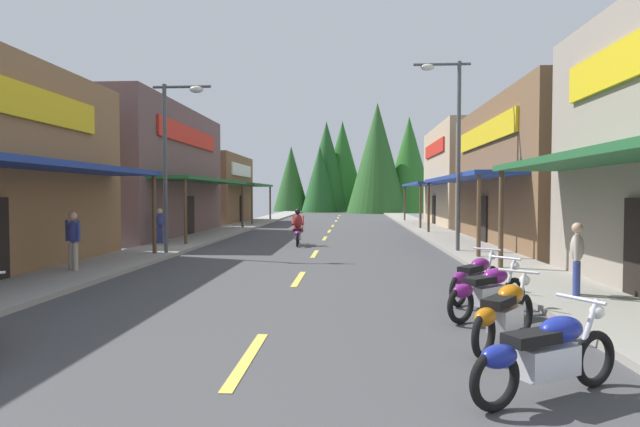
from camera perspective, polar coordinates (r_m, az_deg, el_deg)
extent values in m
cube|color=#424244|center=(24.43, 0.35, -3.13)|extent=(9.65, 79.65, 0.10)
cube|color=#9E9991|center=(25.46, -13.22, -2.72)|extent=(2.30, 79.65, 0.12)
cube|color=gray|center=(24.81, 14.29, -2.86)|extent=(2.30, 79.65, 0.12)
cube|color=#E0C64C|center=(7.17, -7.96, -15.46)|extent=(0.16, 2.40, 0.01)
cube|color=#E0C64C|center=(13.47, -2.35, -7.15)|extent=(0.16, 2.40, 0.01)
cube|color=#E0C64C|center=(19.02, -0.58, -4.44)|extent=(0.16, 2.40, 0.01)
cube|color=#E0C64C|center=(25.73, 0.52, -2.74)|extent=(0.16, 2.40, 0.01)
cube|color=#E0C64C|center=(30.76, 1.03, -1.95)|extent=(0.16, 2.40, 0.01)
cube|color=#E0C64C|center=(36.06, 1.41, -1.36)|extent=(0.16, 2.40, 0.01)
cube|color=#E0C64C|center=(42.82, 1.76, -0.82)|extent=(0.16, 2.40, 0.01)
cube|color=#E0C64C|center=(48.81, 1.99, -0.46)|extent=(0.16, 2.40, 0.01)
cube|color=#E0C64C|center=(53.97, 2.14, -0.22)|extent=(0.16, 2.40, 0.01)
cube|color=navy|center=(13.99, -29.46, 4.82)|extent=(1.80, 12.42, 0.16)
cylinder|color=brown|center=(19.04, -17.67, -0.29)|extent=(0.14, 0.14, 2.82)
cube|color=brown|center=(29.62, -21.97, 4.19)|extent=(8.49, 12.83, 6.67)
cube|color=#236033|center=(27.78, -12.31, 3.54)|extent=(1.80, 11.54, 0.16)
cylinder|color=brown|center=(22.25, -14.49, 0.06)|extent=(0.14, 0.14, 2.82)
cylinder|color=brown|center=(33.02, -8.47, 0.74)|extent=(0.14, 0.14, 2.82)
cube|color=red|center=(28.17, -14.01, 8.21)|extent=(0.10, 8.98, 0.90)
cube|color=black|center=(28.04, -13.98, -0.27)|extent=(0.08, 1.10, 2.10)
cube|color=brown|center=(41.15, -13.78, 2.59)|extent=(7.56, 9.24, 5.15)
cube|color=#236033|center=(40.01, -7.36, 3.11)|extent=(1.80, 8.32, 0.16)
cylinder|color=brown|center=(35.99, -7.46, 0.86)|extent=(0.14, 0.14, 2.82)
cylinder|color=brown|center=(43.79, -5.47, 1.08)|extent=(0.14, 0.14, 2.82)
cube|color=white|center=(40.21, -8.55, 4.70)|extent=(0.10, 6.47, 0.90)
cube|color=black|center=(40.19, -8.56, 0.46)|extent=(0.08, 1.10, 2.10)
cube|color=#236033|center=(11.78, 28.03, 5.41)|extent=(1.80, 8.68, 0.16)
cylinder|color=brown|center=(15.44, 19.19, -0.84)|extent=(0.14, 0.14, 2.82)
cube|color=black|center=(12.19, 31.57, -3.48)|extent=(0.08, 1.10, 2.10)
cube|color=brown|center=(25.23, 27.03, 3.92)|extent=(8.51, 13.12, 6.15)
cube|color=navy|center=(23.66, 15.47, 3.78)|extent=(1.80, 11.81, 0.16)
cylinder|color=brown|center=(17.94, 16.97, -0.43)|extent=(0.14, 0.14, 2.82)
cylinder|color=brown|center=(29.16, 11.79, 0.55)|extent=(0.14, 0.14, 2.82)
cube|color=yellow|center=(23.98, 17.50, 8.29)|extent=(0.10, 9.19, 0.90)
cube|color=black|center=(23.86, 17.45, -0.70)|extent=(0.08, 1.10, 2.10)
cube|color=tan|center=(38.30, 17.40, 3.90)|extent=(6.70, 11.26, 6.89)
cube|color=navy|center=(37.50, 11.06, 3.16)|extent=(1.80, 10.14, 0.16)
cylinder|color=brown|center=(32.59, 10.92, 0.71)|extent=(0.14, 0.14, 2.82)
cylinder|color=brown|center=(42.26, 9.25, 1.02)|extent=(0.14, 0.14, 2.82)
cube|color=red|center=(37.75, 12.36, 6.90)|extent=(0.10, 7.89, 0.90)
cube|color=black|center=(37.63, 12.33, 0.33)|extent=(0.08, 1.10, 2.10)
cylinder|color=#474C51|center=(19.21, -16.57, 4.54)|extent=(0.14, 0.14, 6.04)
cylinder|color=#474C51|center=(19.36, -14.87, 13.25)|extent=(2.05, 0.10, 0.10)
ellipsoid|color=silver|center=(19.18, -13.35, 13.06)|extent=(0.50, 0.30, 0.24)
cylinder|color=#474C51|center=(19.75, 14.91, 5.88)|extent=(0.14, 0.14, 7.00)
cylinder|color=#474C51|center=(20.15, 13.19, 15.60)|extent=(2.05, 0.10, 0.10)
ellipsoid|color=silver|center=(20.05, 11.66, 15.39)|extent=(0.50, 0.30, 0.24)
torus|color=black|center=(6.81, 27.80, -13.88)|extent=(0.60, 0.41, 0.64)
torus|color=black|center=(5.71, 18.58, -16.87)|extent=(0.60, 0.41, 0.64)
cube|color=silver|center=(6.22, 23.64, -14.59)|extent=(0.75, 0.59, 0.32)
ellipsoid|color=navy|center=(6.29, 24.87, -11.41)|extent=(0.64, 0.56, 0.28)
cube|color=black|center=(5.96, 22.10, -12.50)|extent=(0.66, 0.54, 0.12)
ellipsoid|color=navy|center=(5.68, 18.97, -14.56)|extent=(0.50, 0.43, 0.24)
cylinder|color=silver|center=(6.63, 27.18, -11.37)|extent=(0.35, 0.24, 0.71)
cylinder|color=silver|center=(6.46, 26.60, -8.36)|extent=(0.34, 0.54, 0.04)
sphere|color=white|center=(6.71, 28.03, -9.47)|extent=(0.16, 0.16, 0.16)
torus|color=black|center=(8.73, 21.37, -10.28)|extent=(0.46, 0.57, 0.64)
torus|color=black|center=(7.36, 17.46, -12.54)|extent=(0.46, 0.57, 0.64)
cube|color=silver|center=(8.02, 19.60, -10.76)|extent=(0.64, 0.73, 0.32)
ellipsoid|color=#BF660C|center=(8.14, 20.13, -8.28)|extent=(0.59, 0.64, 0.28)
cube|color=black|center=(7.73, 18.96, -9.11)|extent=(0.58, 0.65, 0.12)
ellipsoid|color=#BF660C|center=(7.35, 17.64, -10.71)|extent=(0.46, 0.50, 0.24)
cylinder|color=silver|center=(8.54, 21.11, -8.28)|extent=(0.27, 0.33, 0.71)
cylinder|color=silver|center=(8.37, 20.87, -5.92)|extent=(0.50, 0.39, 0.04)
sphere|color=white|center=(8.66, 21.48, -6.81)|extent=(0.16, 0.16, 0.16)
torus|color=black|center=(10.35, 20.40, -8.33)|extent=(0.56, 0.49, 0.64)
torus|color=black|center=(9.16, 15.13, -9.62)|extent=(0.56, 0.49, 0.64)
cube|color=silver|center=(9.73, 17.94, -8.48)|extent=(0.72, 0.66, 0.32)
ellipsoid|color=#721972|center=(9.83, 18.65, -6.48)|extent=(0.64, 0.60, 0.28)
cube|color=black|center=(9.48, 17.06, -7.03)|extent=(0.64, 0.60, 0.12)
ellipsoid|color=#721972|center=(9.15, 15.35, -8.17)|extent=(0.49, 0.47, 0.24)
cylinder|color=silver|center=(10.19, 20.02, -6.60)|extent=(0.32, 0.28, 0.71)
cylinder|color=silver|center=(10.04, 19.66, -4.60)|extent=(0.41, 0.49, 0.04)
sphere|color=white|center=(10.29, 20.53, -5.40)|extent=(0.16, 0.16, 0.16)
torus|color=black|center=(11.84, 18.24, -6.99)|extent=(0.48, 0.56, 0.64)
torus|color=black|center=(10.50, 14.90, -8.11)|extent=(0.48, 0.56, 0.64)
cube|color=silver|center=(11.15, 16.68, -7.12)|extent=(0.65, 0.72, 0.32)
ellipsoid|color=#721972|center=(11.29, 17.13, -5.37)|extent=(0.60, 0.64, 0.28)
cube|color=black|center=(10.89, 16.13, -5.84)|extent=(0.59, 0.64, 0.12)
ellipsoid|color=#721972|center=(10.51, 15.04, -6.84)|extent=(0.46, 0.49, 0.24)
cylinder|color=silver|center=(11.68, 18.00, -5.48)|extent=(0.28, 0.33, 0.71)
cylinder|color=silver|center=(11.53, 17.78, -3.73)|extent=(0.49, 0.40, 0.04)
sphere|color=white|center=(11.80, 18.33, -4.43)|extent=(0.16, 0.16, 0.16)
torus|color=black|center=(23.06, -2.40, -2.52)|extent=(0.15, 0.65, 0.64)
torus|color=black|center=(21.57, -2.49, -2.83)|extent=(0.15, 0.65, 0.64)
cube|color=silver|center=(22.31, -2.44, -2.46)|extent=(0.34, 0.72, 0.32)
ellipsoid|color=#721972|center=(22.48, -2.43, -1.61)|extent=(0.37, 0.58, 0.28)
cube|color=black|center=(22.04, -2.46, -1.79)|extent=(0.33, 0.62, 0.12)
ellipsoid|color=#721972|center=(21.60, -2.49, -2.21)|extent=(0.28, 0.46, 0.24)
cylinder|color=silver|center=(22.91, -2.41, -1.72)|extent=(0.09, 0.38, 0.71)
cylinder|color=silver|center=(22.77, -2.42, -0.81)|extent=(0.60, 0.09, 0.04)
sphere|color=white|center=(23.06, -2.40, -1.20)|extent=(0.16, 0.16, 0.16)
ellipsoid|color=maroon|center=(22.12, -2.45, -0.82)|extent=(0.41, 0.41, 0.64)
sphere|color=black|center=(22.15, -2.45, 0.22)|extent=(0.24, 0.24, 0.24)
cylinder|color=maroon|center=(22.31, -2.85, -1.69)|extent=(0.17, 0.43, 0.24)
cylinder|color=maroon|center=(22.42, -2.97, -0.78)|extent=(0.14, 0.51, 0.40)
cylinder|color=maroon|center=(22.30, -2.03, -1.69)|extent=(0.17, 0.43, 0.24)
cylinder|color=maroon|center=(22.41, -1.91, -0.78)|extent=(0.14, 0.51, 0.40)
cylinder|color=#333F8C|center=(22.84, -16.87, -2.45)|extent=(0.14, 0.14, 0.80)
cylinder|color=#333F8C|center=(22.91, -17.29, -2.44)|extent=(0.14, 0.14, 0.80)
ellipsoid|color=#333F8C|center=(22.83, -17.09, -0.74)|extent=(0.36, 0.27, 0.57)
cylinder|color=#333F8C|center=(22.75, -16.53, -0.67)|extent=(0.09, 0.09, 0.54)
cylinder|color=#333F8C|center=(22.92, -17.65, -0.66)|extent=(0.09, 0.09, 0.54)
sphere|color=beige|center=(22.82, -17.10, 0.27)|extent=(0.22, 0.22, 0.22)
cylinder|color=#333F8C|center=(12.00, 26.25, -6.59)|extent=(0.14, 0.14, 0.80)
cylinder|color=#333F8C|center=(11.83, 26.22, -6.72)|extent=(0.14, 0.14, 0.80)
ellipsoid|color=#B2A599|center=(11.83, 26.29, -3.37)|extent=(0.39, 0.44, 0.57)
cylinder|color=#B2A599|center=(12.07, 26.33, -3.13)|extent=(0.09, 0.09, 0.54)
cylinder|color=#B2A599|center=(11.59, 26.25, -3.33)|extent=(0.09, 0.09, 0.54)
sphere|color=tan|center=(11.80, 26.32, -1.41)|extent=(0.22, 0.22, 0.22)
cylinder|color=#B2A599|center=(15.55, -25.17, -4.53)|extent=(0.14, 0.14, 0.86)
cylinder|color=#B2A599|center=(15.70, -25.56, -4.48)|extent=(0.14, 0.14, 0.86)
ellipsoid|color=#333F8C|center=(15.56, -25.41, -1.83)|extent=(0.44, 0.39, 0.61)
cylinder|color=#333F8C|center=(15.37, -24.89, -1.75)|extent=(0.09, 0.09, 0.58)
cylinder|color=#333F8C|center=(15.76, -25.92, -1.68)|extent=(0.09, 0.09, 0.58)
sphere|color=tan|center=(15.54, -25.43, -0.24)|extent=(0.23, 0.23, 0.23)
cone|color=#285823|center=(62.34, 6.28, 6.06)|extent=(7.30, 7.30, 13.03)
cone|color=#256123|center=(68.37, 2.46, 5.20)|extent=(6.60, 6.60, 11.78)
cone|color=#275523|center=(68.15, -3.17, 3.81)|extent=(4.74, 4.74, 8.46)
cone|color=#256023|center=(69.31, 10.20, 4.51)|extent=(5.76, 5.76, 10.29)
cone|color=#286923|center=(64.18, 9.70, 5.30)|extent=(6.50, 6.50, 11.61)
cone|color=#205423|center=(64.93, -0.02, 3.80)|extent=(4.61, 4.61, 8.23)
cone|color=#225423|center=(67.05, 0.71, 5.16)|extent=(6.47, 6.47, 11.55)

